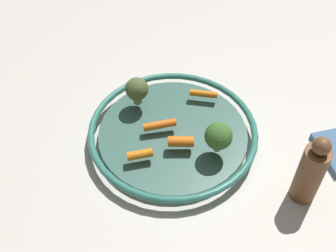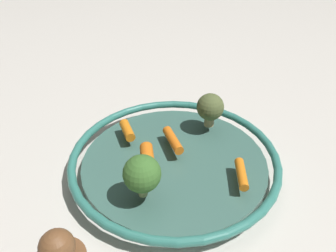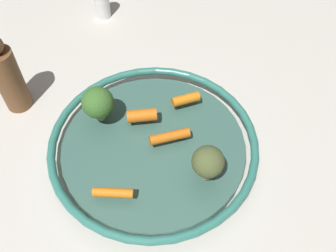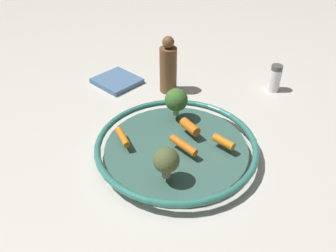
{
  "view_description": "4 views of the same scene",
  "coord_description": "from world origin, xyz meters",
  "px_view_note": "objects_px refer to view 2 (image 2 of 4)",
  "views": [
    {
      "loc": [
        0.45,
        0.36,
        0.68
      ],
      "look_at": [
        0.03,
        0.01,
        0.07
      ],
      "focal_mm": 45.02,
      "sensor_mm": 36.0,
      "label": 1
    },
    {
      "loc": [
        -0.24,
        0.38,
        0.41
      ],
      "look_at": [
        0.03,
        -0.03,
        0.07
      ],
      "focal_mm": 37.09,
      "sensor_mm": 36.0,
      "label": 2
    },
    {
      "loc": [
        -0.29,
        -0.23,
        0.57
      ],
      "look_at": [
        0.02,
        -0.01,
        0.06
      ],
      "focal_mm": 41.69,
      "sensor_mm": 36.0,
      "label": 3
    },
    {
      "loc": [
        0.05,
        -0.57,
        0.5
      ],
      "look_at": [
        -0.02,
        0.02,
        0.06
      ],
      "focal_mm": 36.76,
      "sensor_mm": 36.0,
      "label": 4
    }
  ],
  "objects_px": {
    "baby_carrot_back": "(147,157)",
    "broccoli_floret_edge": "(210,108)",
    "serving_bowl": "(174,162)",
    "baby_carrot_center": "(241,174)",
    "baby_carrot_near_rim": "(173,140)",
    "broccoli_floret_mid": "(142,174)",
    "baby_carrot_left": "(128,130)"
  },
  "relations": [
    {
      "from": "baby_carrot_back",
      "to": "broccoli_floret_edge",
      "type": "height_order",
      "value": "broccoli_floret_edge"
    },
    {
      "from": "serving_bowl",
      "to": "baby_carrot_center",
      "type": "relative_size",
      "value": 5.83
    },
    {
      "from": "baby_carrot_near_rim",
      "to": "broccoli_floret_mid",
      "type": "xyz_separation_m",
      "value": [
        -0.03,
        0.12,
        0.03
      ]
    },
    {
      "from": "baby_carrot_back",
      "to": "baby_carrot_left",
      "type": "bearing_deg",
      "value": -30.53
    },
    {
      "from": "baby_carrot_center",
      "to": "baby_carrot_back",
      "type": "xyz_separation_m",
      "value": [
        0.14,
        0.05,
        0.0
      ]
    },
    {
      "from": "serving_bowl",
      "to": "baby_carrot_near_rim",
      "type": "bearing_deg",
      "value": -51.65
    },
    {
      "from": "baby_carrot_center",
      "to": "baby_carrot_back",
      "type": "relative_size",
      "value": 1.2
    },
    {
      "from": "serving_bowl",
      "to": "broccoli_floret_edge",
      "type": "bearing_deg",
      "value": -94.44
    },
    {
      "from": "baby_carrot_near_rim",
      "to": "baby_carrot_left",
      "type": "xyz_separation_m",
      "value": [
        0.08,
        0.02,
        0.0
      ]
    },
    {
      "from": "baby_carrot_near_rim",
      "to": "baby_carrot_left",
      "type": "relative_size",
      "value": 1.37
    },
    {
      "from": "broccoli_floret_edge",
      "to": "baby_carrot_near_rim",
      "type": "bearing_deg",
      "value": 73.53
    },
    {
      "from": "baby_carrot_center",
      "to": "baby_carrot_back",
      "type": "distance_m",
      "value": 0.15
    },
    {
      "from": "baby_carrot_center",
      "to": "baby_carrot_left",
      "type": "height_order",
      "value": "baby_carrot_left"
    },
    {
      "from": "broccoli_floret_mid",
      "to": "broccoli_floret_edge",
      "type": "bearing_deg",
      "value": -89.08
    },
    {
      "from": "baby_carrot_near_rim",
      "to": "broccoli_floret_mid",
      "type": "height_order",
      "value": "broccoli_floret_mid"
    },
    {
      "from": "baby_carrot_left",
      "to": "broccoli_floret_mid",
      "type": "bearing_deg",
      "value": 136.68
    },
    {
      "from": "serving_bowl",
      "to": "baby_carrot_left",
      "type": "height_order",
      "value": "baby_carrot_left"
    },
    {
      "from": "broccoli_floret_edge",
      "to": "broccoli_floret_mid",
      "type": "height_order",
      "value": "broccoli_floret_mid"
    },
    {
      "from": "baby_carrot_center",
      "to": "broccoli_floret_edge",
      "type": "bearing_deg",
      "value": -42.39
    },
    {
      "from": "broccoli_floret_edge",
      "to": "baby_carrot_back",
      "type": "bearing_deg",
      "value": 77.1
    },
    {
      "from": "serving_bowl",
      "to": "baby_carrot_back",
      "type": "height_order",
      "value": "baby_carrot_back"
    },
    {
      "from": "serving_bowl",
      "to": "baby_carrot_center",
      "type": "height_order",
      "value": "baby_carrot_center"
    },
    {
      "from": "baby_carrot_center",
      "to": "baby_carrot_back",
      "type": "bearing_deg",
      "value": 19.37
    },
    {
      "from": "baby_carrot_near_rim",
      "to": "broccoli_floret_mid",
      "type": "bearing_deg",
      "value": 102.94
    },
    {
      "from": "serving_bowl",
      "to": "baby_carrot_center",
      "type": "xyz_separation_m",
      "value": [
        -0.12,
        -0.01,
        0.02
      ]
    },
    {
      "from": "baby_carrot_center",
      "to": "broccoli_floret_edge",
      "type": "height_order",
      "value": "broccoli_floret_edge"
    },
    {
      "from": "baby_carrot_center",
      "to": "baby_carrot_near_rim",
      "type": "height_order",
      "value": "baby_carrot_near_rim"
    },
    {
      "from": "baby_carrot_near_rim",
      "to": "broccoli_floret_edge",
      "type": "distance_m",
      "value": 0.09
    },
    {
      "from": "baby_carrot_back",
      "to": "baby_carrot_left",
      "type": "distance_m",
      "value": 0.09
    },
    {
      "from": "broccoli_floret_edge",
      "to": "broccoli_floret_mid",
      "type": "bearing_deg",
      "value": 90.92
    },
    {
      "from": "baby_carrot_left",
      "to": "broccoli_floret_edge",
      "type": "relative_size",
      "value": 0.77
    },
    {
      "from": "broccoli_floret_mid",
      "to": "serving_bowl",
      "type": "bearing_deg",
      "value": -83.55
    }
  ]
}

